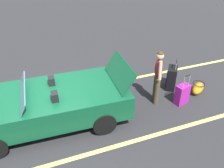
# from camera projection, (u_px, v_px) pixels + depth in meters

# --- Properties ---
(ground_plane) EXTENTS (80.00, 80.00, 0.00)m
(ground_plane) POSITION_uv_depth(u_px,v_px,m) (51.00, 122.00, 6.41)
(ground_plane) COLOR #28282B
(lot_line_near) EXTENTS (18.00, 0.12, 0.01)m
(lot_line_near) POSITION_uv_depth(u_px,v_px,m) (44.00, 96.00, 7.42)
(lot_line_near) COLOR #EAE066
(lot_line_near) RESTS_ON ground_plane
(lot_line_mid) EXTENTS (18.00, 0.12, 0.01)m
(lot_line_mid) POSITION_uv_depth(u_px,v_px,m) (60.00, 162.00, 5.29)
(lot_line_mid) COLOR #EAE066
(lot_line_mid) RESTS_ON ground_plane
(convertible_car) EXTENTS (4.30, 1.98, 1.50)m
(convertible_car) POSITION_uv_depth(u_px,v_px,m) (39.00, 106.00, 6.04)
(convertible_car) COLOR #0F4C2D
(convertible_car) RESTS_ON ground_plane
(suitcase_large_black) EXTENTS (0.51, 0.55, 0.98)m
(suitcase_large_black) POSITION_uv_depth(u_px,v_px,m) (171.00, 78.00, 7.62)
(suitcase_large_black) COLOR black
(suitcase_large_black) RESTS_ON ground_plane
(suitcase_medium_bright) EXTENTS (0.44, 0.33, 1.00)m
(suitcase_medium_bright) POSITION_uv_depth(u_px,v_px,m) (182.00, 94.00, 6.95)
(suitcase_medium_bright) COLOR #991E8C
(suitcase_medium_bright) RESTS_ON ground_plane
(duffel_bag) EXTENTS (0.70, 0.61, 0.34)m
(duffel_bag) POSITION_uv_depth(u_px,v_px,m) (198.00, 88.00, 7.51)
(duffel_bag) COLOR orange
(duffel_bag) RESTS_ON ground_plane
(traveler_person) EXTENTS (0.32, 0.60, 1.65)m
(traveler_person) POSITION_uv_depth(u_px,v_px,m) (158.00, 75.00, 6.69)
(traveler_person) COLOR #4C3F2D
(traveler_person) RESTS_ON ground_plane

